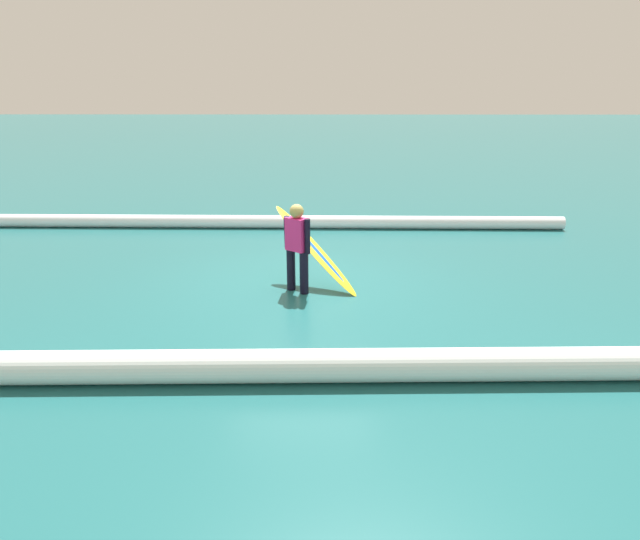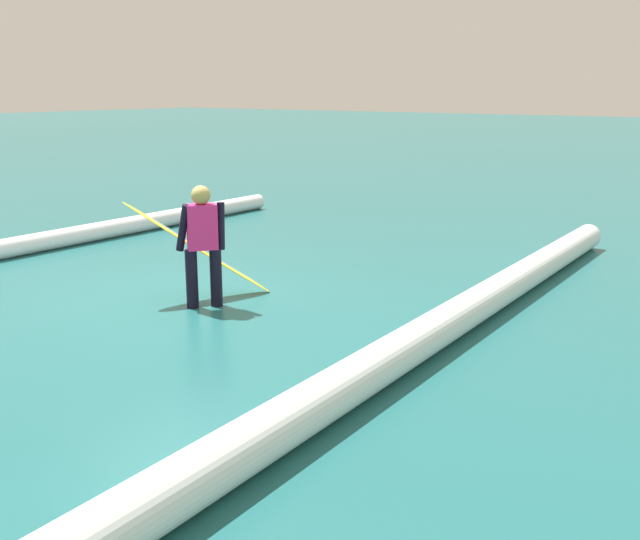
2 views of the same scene
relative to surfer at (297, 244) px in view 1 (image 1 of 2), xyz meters
The scene contains 5 objects.
ground_plane 0.98m from the surfer, 97.11° to the right, with size 124.78×124.78×0.00m, color #1E5D5F.
surfer is the anchor object (origin of this frame).
surfboard 0.47m from the surfer, 129.38° to the right, with size 1.52×1.36×1.24m.
wave_crest_foreground 4.58m from the surfer, 68.61° to the right, with size 0.30×0.30×15.20m, color white.
wave_crest_midground 3.78m from the surfer, 51.21° to the left, with size 0.38×0.38×16.57m, color white.
Camera 1 is at (-0.36, 8.85, 3.11)m, focal length 30.80 mm.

